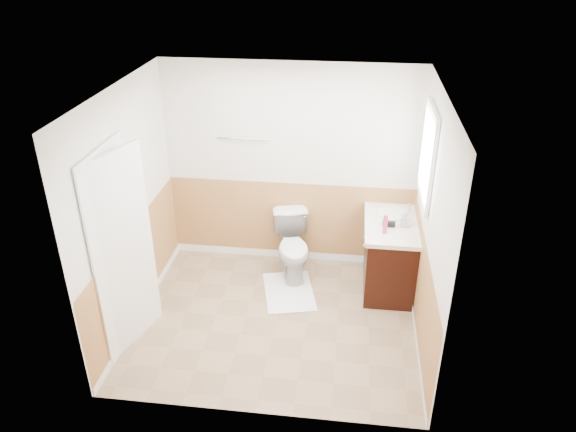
# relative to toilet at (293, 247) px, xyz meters

# --- Properties ---
(floor) EXTENTS (3.00, 3.00, 0.00)m
(floor) POSITION_rel_toilet_xyz_m (-0.08, -0.91, -0.38)
(floor) COLOR #8C7051
(floor) RESTS_ON ground
(ceiling) EXTENTS (3.00, 3.00, 0.00)m
(ceiling) POSITION_rel_toilet_xyz_m (-0.08, -0.91, 2.12)
(ceiling) COLOR white
(ceiling) RESTS_ON floor
(wall_back) EXTENTS (3.00, 0.00, 3.00)m
(wall_back) POSITION_rel_toilet_xyz_m (-0.08, 0.39, 0.87)
(wall_back) COLOR silver
(wall_back) RESTS_ON floor
(wall_front) EXTENTS (3.00, 0.00, 3.00)m
(wall_front) POSITION_rel_toilet_xyz_m (-0.08, -2.21, 0.87)
(wall_front) COLOR silver
(wall_front) RESTS_ON floor
(wall_left) EXTENTS (0.00, 3.00, 3.00)m
(wall_left) POSITION_rel_toilet_xyz_m (-1.58, -0.91, 0.87)
(wall_left) COLOR silver
(wall_left) RESTS_ON floor
(wall_right) EXTENTS (0.00, 3.00, 3.00)m
(wall_right) POSITION_rel_toilet_xyz_m (1.42, -0.91, 0.87)
(wall_right) COLOR silver
(wall_right) RESTS_ON floor
(wainscot_back) EXTENTS (3.00, 0.00, 3.00)m
(wainscot_back) POSITION_rel_toilet_xyz_m (-0.08, 0.37, 0.12)
(wainscot_back) COLOR #B07546
(wainscot_back) RESTS_ON floor
(wainscot_front) EXTENTS (3.00, 0.00, 3.00)m
(wainscot_front) POSITION_rel_toilet_xyz_m (-0.08, -2.20, 0.12)
(wainscot_front) COLOR #B07546
(wainscot_front) RESTS_ON floor
(wainscot_left) EXTENTS (0.00, 2.60, 2.60)m
(wainscot_left) POSITION_rel_toilet_xyz_m (-1.57, -0.91, 0.12)
(wainscot_left) COLOR #B07546
(wainscot_left) RESTS_ON floor
(wainscot_right) EXTENTS (0.00, 2.60, 2.60)m
(wainscot_right) POSITION_rel_toilet_xyz_m (1.41, -0.91, 0.12)
(wainscot_right) COLOR #B07546
(wainscot_right) RESTS_ON floor
(toilet) EXTENTS (0.59, 0.82, 0.76)m
(toilet) POSITION_rel_toilet_xyz_m (0.00, 0.00, 0.00)
(toilet) COLOR silver
(toilet) RESTS_ON floor
(bath_mat) EXTENTS (0.72, 0.91, 0.02)m
(bath_mat) POSITION_rel_toilet_xyz_m (0.00, -0.40, -0.37)
(bath_mat) COLOR white
(bath_mat) RESTS_ON floor
(vanity_cabinet) EXTENTS (0.55, 1.10, 0.80)m
(vanity_cabinet) POSITION_rel_toilet_xyz_m (1.13, -0.05, 0.02)
(vanity_cabinet) COLOR black
(vanity_cabinet) RESTS_ON floor
(vanity_knob_left) EXTENTS (0.03, 0.03, 0.03)m
(vanity_knob_left) POSITION_rel_toilet_xyz_m (0.83, -0.15, 0.17)
(vanity_knob_left) COLOR silver
(vanity_knob_left) RESTS_ON vanity_cabinet
(vanity_knob_right) EXTENTS (0.03, 0.03, 0.03)m
(vanity_knob_right) POSITION_rel_toilet_xyz_m (0.83, 0.05, 0.17)
(vanity_knob_right) COLOR #B5B5BC
(vanity_knob_right) RESTS_ON vanity_cabinet
(countertop) EXTENTS (0.60, 1.15, 0.05)m
(countertop) POSITION_rel_toilet_xyz_m (1.12, -0.05, 0.45)
(countertop) COLOR white
(countertop) RESTS_ON vanity_cabinet
(sink_basin) EXTENTS (0.36, 0.36, 0.02)m
(sink_basin) POSITION_rel_toilet_xyz_m (1.13, 0.10, 0.48)
(sink_basin) COLOR silver
(sink_basin) RESTS_ON countertop
(faucet) EXTENTS (0.02, 0.02, 0.14)m
(faucet) POSITION_rel_toilet_xyz_m (1.31, 0.10, 0.54)
(faucet) COLOR silver
(faucet) RESTS_ON countertop
(lotion_bottle) EXTENTS (0.05, 0.05, 0.22)m
(lotion_bottle) POSITION_rel_toilet_xyz_m (1.03, -0.36, 0.58)
(lotion_bottle) COLOR #C43259
(lotion_bottle) RESTS_ON countertop
(soap_dispenser) EXTENTS (0.10, 0.10, 0.19)m
(soap_dispenser) POSITION_rel_toilet_xyz_m (1.25, -0.18, 0.57)
(soap_dispenser) COLOR #969BA9
(soap_dispenser) RESTS_ON countertop
(hair_dryer_body) EXTENTS (0.14, 0.07, 0.07)m
(hair_dryer_body) POSITION_rel_toilet_xyz_m (1.08, -0.21, 0.51)
(hair_dryer_body) COLOR black
(hair_dryer_body) RESTS_ON countertop
(hair_dryer_handle) EXTENTS (0.03, 0.03, 0.07)m
(hair_dryer_handle) POSITION_rel_toilet_xyz_m (1.05, -0.15, 0.48)
(hair_dryer_handle) COLOR black
(hair_dryer_handle) RESTS_ON countertop
(mirror_panel) EXTENTS (0.02, 0.35, 0.90)m
(mirror_panel) POSITION_rel_toilet_xyz_m (1.40, 0.19, 1.17)
(mirror_panel) COLOR silver
(mirror_panel) RESTS_ON wall_right
(window_frame) EXTENTS (0.04, 0.80, 1.00)m
(window_frame) POSITION_rel_toilet_xyz_m (1.39, -0.33, 1.37)
(window_frame) COLOR white
(window_frame) RESTS_ON wall_right
(window_glass) EXTENTS (0.01, 0.70, 0.90)m
(window_glass) POSITION_rel_toilet_xyz_m (1.41, -0.33, 1.37)
(window_glass) COLOR white
(window_glass) RESTS_ON wall_right
(door) EXTENTS (0.29, 0.78, 2.04)m
(door) POSITION_rel_toilet_xyz_m (-1.48, -1.36, 0.64)
(door) COLOR white
(door) RESTS_ON wall_left
(door_frame) EXTENTS (0.02, 0.92, 2.10)m
(door_frame) POSITION_rel_toilet_xyz_m (-1.56, -1.36, 0.65)
(door_frame) COLOR white
(door_frame) RESTS_ON wall_left
(door_knob) EXTENTS (0.06, 0.06, 0.06)m
(door_knob) POSITION_rel_toilet_xyz_m (-1.42, -1.03, 0.57)
(door_knob) COLOR silver
(door_knob) RESTS_ON door
(towel_bar) EXTENTS (0.62, 0.02, 0.02)m
(towel_bar) POSITION_rel_toilet_xyz_m (-0.63, 0.33, 1.22)
(towel_bar) COLOR silver
(towel_bar) RESTS_ON wall_back
(tp_holder_bar) EXTENTS (0.14, 0.02, 0.02)m
(tp_holder_bar) POSITION_rel_toilet_xyz_m (-0.18, 0.31, 0.32)
(tp_holder_bar) COLOR silver
(tp_holder_bar) RESTS_ON wall_back
(tp_roll) EXTENTS (0.10, 0.11, 0.11)m
(tp_roll) POSITION_rel_toilet_xyz_m (-0.18, 0.31, 0.32)
(tp_roll) COLOR white
(tp_roll) RESTS_ON tp_holder_bar
(tp_sheet) EXTENTS (0.10, 0.01, 0.16)m
(tp_sheet) POSITION_rel_toilet_xyz_m (-0.18, 0.31, 0.21)
(tp_sheet) COLOR white
(tp_sheet) RESTS_ON tp_roll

